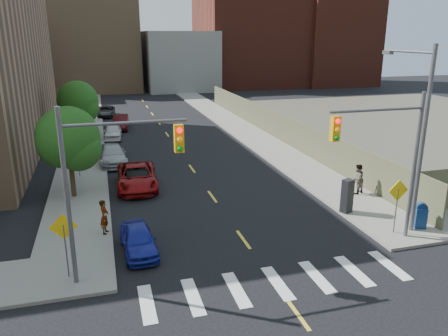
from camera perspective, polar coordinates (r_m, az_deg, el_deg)
sidewalk_nw at (r=52.30m, az=-17.52°, el=5.97°), size 3.50×73.00×0.15m
sidewalk_ne at (r=54.06m, az=-0.79°, el=7.09°), size 3.50×73.00×0.15m
fence_north at (r=41.83m, az=6.50°, el=5.70°), size 0.12×44.00×2.50m
gravel_lot at (r=53.30m, az=24.35°, el=5.40°), size 36.00×42.00×0.06m
bg_bldg_midwest at (r=81.96m, az=-16.35°, el=15.03°), size 14.00×16.00×15.00m
bg_bldg_center at (r=81.28m, az=-6.01°, el=13.81°), size 12.00×16.00×10.00m
bg_bldg_east at (r=86.62m, az=3.21°, el=16.05°), size 18.00×18.00×16.00m
bg_bldg_fareast at (r=91.27m, az=13.60°, el=16.30°), size 14.00×16.00×18.00m
smokestack at (r=93.38m, az=16.10°, el=19.21°), size 1.80×1.80×28.00m
signal_nw at (r=16.65m, az=-14.92°, el=-0.43°), size 4.59×0.30×7.00m
signal_ne at (r=20.54m, az=20.62°, el=2.31°), size 4.59×0.30×7.00m
streetlight_ne at (r=22.44m, az=24.06°, el=4.90°), size 0.25×3.70×9.00m
warn_sign_nw at (r=18.10m, az=-20.15°, el=-8.10°), size 1.06×0.06×2.83m
warn_sign_ne at (r=22.35m, az=21.73°, el=-3.48°), size 1.06×0.06×2.83m
warn_sign_midwest at (r=30.88m, az=-18.61°, el=2.30°), size 1.06×0.06×2.83m
tree_west_near at (r=26.71m, az=-19.65°, el=3.29°), size 3.66×3.64×5.52m
tree_west_far at (r=41.45m, az=-18.54°, el=7.96°), size 3.66×3.64×5.52m
parked_car_blue at (r=20.07m, az=-11.14°, el=-9.18°), size 1.64×3.65×1.22m
parked_car_black at (r=27.91m, az=-11.23°, el=-1.57°), size 1.38×3.82×1.25m
parked_car_red at (r=28.23m, az=-11.31°, el=-1.12°), size 2.74×5.44×1.48m
parked_car_silver at (r=34.02m, az=-14.37°, el=1.70°), size 2.14×4.87×1.39m
parked_car_white at (r=42.30m, az=-14.32°, el=4.62°), size 1.84×4.07×1.35m
parked_car_maroon at (r=46.63m, az=-13.34°, el=5.85°), size 1.94×4.49×1.44m
parked_car_grey at (r=54.48m, az=-15.15°, el=7.17°), size 2.24×4.55×1.24m
mailbox at (r=23.77m, az=24.30°, el=-5.69°), size 0.66×0.59×1.34m
payphone at (r=24.36m, az=15.78°, el=-3.54°), size 0.67×0.61×1.85m
pedestrian_west at (r=21.82m, az=-15.34°, el=-6.17°), size 0.55×0.70×1.69m
pedestrian_east at (r=27.40m, az=17.04°, el=-1.39°), size 1.07×0.96×1.83m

